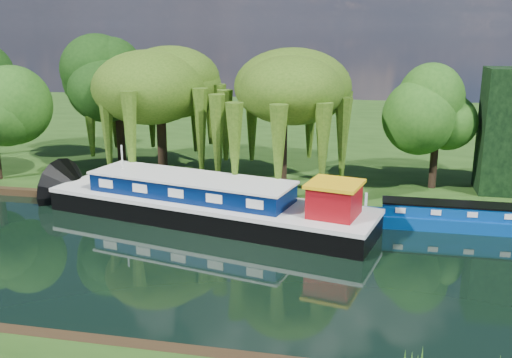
# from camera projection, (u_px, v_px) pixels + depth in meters

# --- Properties ---
(ground) EXTENTS (120.00, 120.00, 0.00)m
(ground) POSITION_uv_depth(u_px,v_px,m) (174.00, 259.00, 27.76)
(ground) COLOR black
(far_bank) EXTENTS (120.00, 52.00, 0.45)m
(far_bank) POSITION_uv_depth(u_px,v_px,m) (283.00, 131.00, 59.84)
(far_bank) COLOR #1D3D10
(far_bank) RESTS_ON ground
(dutch_barge) EXTENTS (20.13, 8.66, 4.14)m
(dutch_barge) POSITION_uv_depth(u_px,v_px,m) (210.00, 204.00, 32.90)
(dutch_barge) COLOR black
(dutch_barge) RESTS_ON ground
(narrowboat) EXTENTS (10.88, 1.89, 1.58)m
(narrowboat) POSITION_uv_depth(u_px,v_px,m) (452.00, 218.00, 31.84)
(narrowboat) COLOR navy
(narrowboat) RESTS_ON ground
(willow_left) EXTENTS (7.21, 7.21, 8.64)m
(willow_left) POSITION_uv_depth(u_px,v_px,m) (160.00, 87.00, 40.44)
(willow_left) COLOR black
(willow_left) RESTS_ON far_bank
(willow_right) EXTENTS (6.81, 6.81, 8.30)m
(willow_right) POSITION_uv_depth(u_px,v_px,m) (282.00, 99.00, 36.06)
(willow_right) COLOR black
(willow_right) RESTS_ON far_bank
(tree_far_mid) EXTENTS (5.55, 5.55, 9.08)m
(tree_far_mid) POSITION_uv_depth(u_px,v_px,m) (117.00, 85.00, 42.53)
(tree_far_mid) COLOR black
(tree_far_mid) RESTS_ON far_bank
(tree_far_right) EXTENTS (4.32, 4.32, 7.06)m
(tree_far_right) POSITION_uv_depth(u_px,v_px,m) (438.00, 116.00, 37.07)
(tree_far_right) COLOR black
(tree_far_right) RESTS_ON far_bank
(lamppost) EXTENTS (0.36, 0.36, 2.56)m
(lamppost) POSITION_uv_depth(u_px,v_px,m) (235.00, 162.00, 36.95)
(lamppost) COLOR silver
(lamppost) RESTS_ON far_bank
(mooring_posts) EXTENTS (19.16, 0.16, 1.00)m
(mooring_posts) POSITION_uv_depth(u_px,v_px,m) (211.00, 192.00, 35.55)
(mooring_posts) COLOR silver
(mooring_posts) RESTS_ON far_bank
(reeds_near) EXTENTS (33.70, 1.50, 1.10)m
(reeds_near) POSITION_uv_depth(u_px,v_px,m) (292.00, 348.00, 19.12)
(reeds_near) COLOR #1A5316
(reeds_near) RESTS_ON ground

